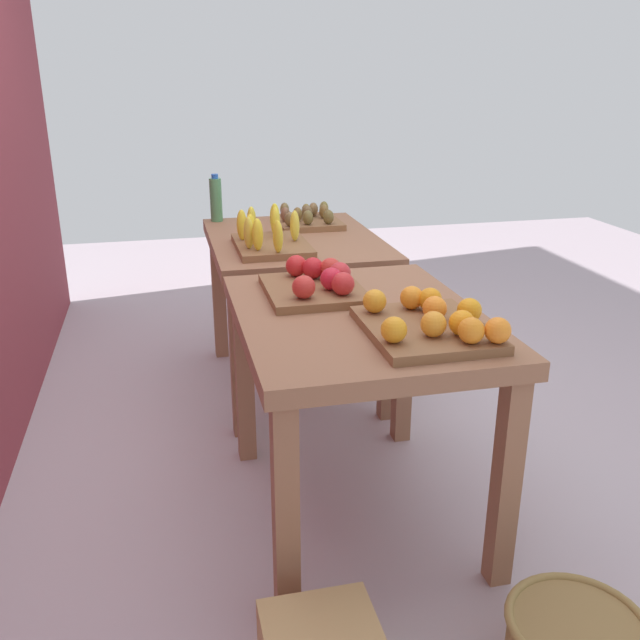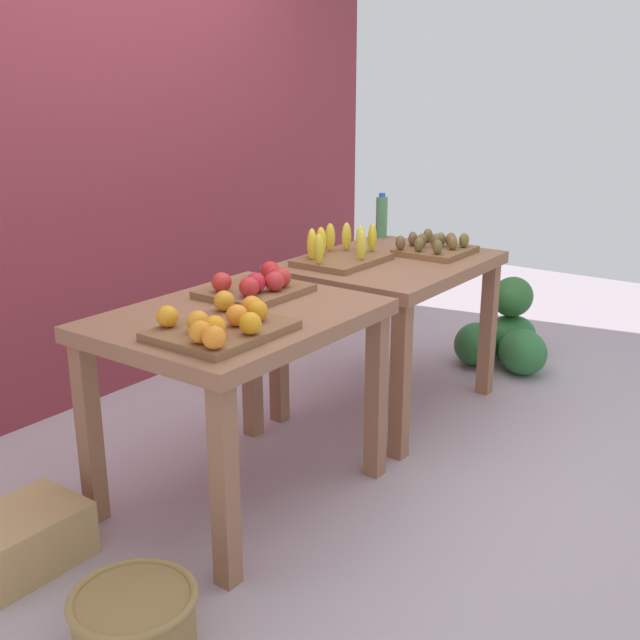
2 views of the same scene
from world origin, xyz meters
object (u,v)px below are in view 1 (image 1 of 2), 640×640
(apple_bin, at_px, (318,283))
(kiwi_bin, at_px, (307,219))
(display_table_left, at_px, (358,344))
(watermelon_pile, at_px, (303,292))
(orange_bin, at_px, (431,322))
(banana_crate, at_px, (269,238))
(water_bottle, at_px, (216,199))
(display_table_right, at_px, (294,260))

(apple_bin, xyz_separation_m, kiwi_bin, (1.13, -0.21, -0.01))
(display_table_left, bearing_deg, watermelon_pile, -6.63)
(orange_bin, height_order, kiwi_bin, orange_bin)
(orange_bin, bearing_deg, banana_crate, 14.89)
(banana_crate, distance_m, kiwi_bin, 0.52)
(apple_bin, xyz_separation_m, banana_crate, (0.69, 0.07, 0.01))
(orange_bin, bearing_deg, display_table_left, 31.80)
(display_table_left, height_order, water_bottle, water_bottle)
(display_table_left, xyz_separation_m, apple_bin, (0.22, 0.09, 0.16))
(water_bottle, bearing_deg, display_table_right, -144.07)
(display_table_right, distance_m, apple_bin, 0.91)
(display_table_left, bearing_deg, apple_bin, 21.66)
(apple_bin, relative_size, kiwi_bin, 1.11)
(display_table_left, bearing_deg, display_table_right, 0.00)
(banana_crate, distance_m, water_bottle, 0.69)
(display_table_left, xyz_separation_m, banana_crate, (0.91, 0.16, 0.16))
(apple_bin, distance_m, banana_crate, 0.69)
(display_table_right, distance_m, kiwi_bin, 0.31)
(banana_crate, relative_size, watermelon_pile, 0.68)
(apple_bin, bearing_deg, display_table_left, -158.34)
(orange_bin, bearing_deg, water_bottle, 14.86)
(watermelon_pile, bearing_deg, kiwi_bin, 170.23)
(banana_crate, bearing_deg, orange_bin, -165.11)
(display_table_right, height_order, orange_bin, orange_bin)
(watermelon_pile, bearing_deg, banana_crate, 161.17)
(apple_bin, bearing_deg, water_bottle, 10.09)
(apple_bin, xyz_separation_m, water_bottle, (1.35, 0.24, 0.08))
(orange_bin, bearing_deg, apple_bin, 27.22)
(watermelon_pile, bearing_deg, display_table_right, 165.85)
(watermelon_pile, bearing_deg, orange_bin, 177.86)
(display_table_left, distance_m, orange_bin, 0.33)
(orange_bin, height_order, water_bottle, water_bottle)
(apple_bin, relative_size, banana_crate, 0.90)
(display_table_right, bearing_deg, banana_crate, 142.91)
(orange_bin, distance_m, watermelon_pile, 2.41)
(orange_bin, xyz_separation_m, kiwi_bin, (1.61, 0.04, -0.01))
(orange_bin, bearing_deg, kiwi_bin, 1.31)
(apple_bin, bearing_deg, kiwi_bin, -10.33)
(display_table_left, relative_size, banana_crate, 2.35)
(watermelon_pile, bearing_deg, water_bottle, 131.38)
(kiwi_bin, distance_m, water_bottle, 0.50)
(orange_bin, height_order, banana_crate, banana_crate)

